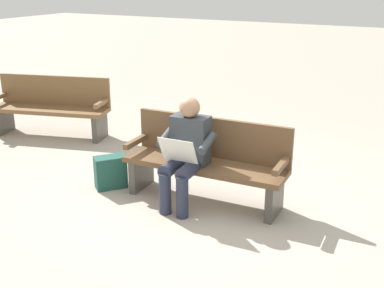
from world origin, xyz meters
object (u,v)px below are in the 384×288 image
person_seated (186,150)px  bench_far (52,106)px  bench_near (207,160)px  backpack (110,172)px

person_seated → bench_far: bearing=-23.6°
bench_near → backpack: (1.12, 0.26, -0.27)m
bench_near → bench_far: size_ratio=0.98×
bench_near → backpack: bearing=10.8°
person_seated → bench_far: 3.21m
bench_near → bench_far: bearing=-18.9°
bench_near → person_seated: person_seated is taller
backpack → bench_near: bearing=-166.9°
bench_near → backpack: size_ratio=4.55×
bench_far → backpack: bearing=133.3°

